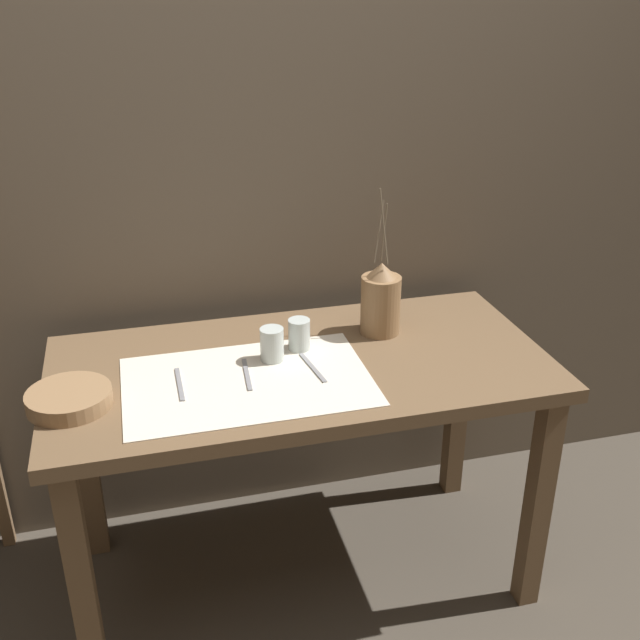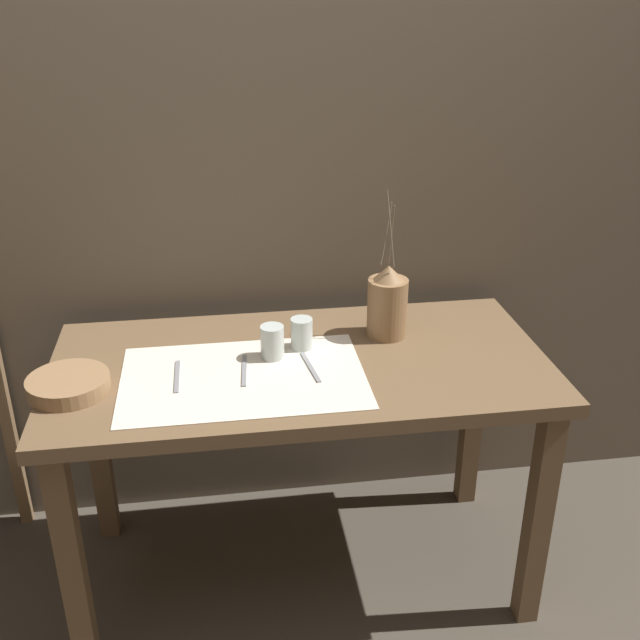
{
  "view_description": "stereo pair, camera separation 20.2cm",
  "coord_description": "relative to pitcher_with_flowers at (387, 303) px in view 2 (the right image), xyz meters",
  "views": [
    {
      "loc": [
        -0.41,
        -1.77,
        1.73
      ],
      "look_at": [
        0.06,
        0.0,
        0.88
      ],
      "focal_mm": 42.0,
      "sensor_mm": 36.0,
      "label": 1
    },
    {
      "loc": [
        -0.21,
        -1.81,
        1.73
      ],
      "look_at": [
        0.06,
        0.0,
        0.88
      ],
      "focal_mm": 42.0,
      "sensor_mm": 36.0,
      "label": 2
    }
  ],
  "objects": [
    {
      "name": "glass_tumbler_far",
      "position": [
        -0.26,
        -0.05,
        -0.05
      ],
      "size": [
        0.06,
        0.06,
        0.09
      ],
      "color": "#B7C1BC",
      "rests_on": "wooden_table"
    },
    {
      "name": "fork_outer",
      "position": [
        -0.25,
        -0.17,
        -0.1
      ],
      "size": [
        0.04,
        0.17,
        0.0
      ],
      "color": "gray",
      "rests_on": "wooden_table"
    },
    {
      "name": "stone_wall_back",
      "position": [
        -0.27,
        0.32,
        0.34
      ],
      "size": [
        7.0,
        0.06,
        2.4
      ],
      "color": "brown",
      "rests_on": "ground_plane"
    },
    {
      "name": "linen_cloth",
      "position": [
        -0.43,
        -0.2,
        -0.1
      ],
      "size": [
        0.64,
        0.42,
        0.0
      ],
      "color": "beige",
      "rests_on": "wooden_table"
    },
    {
      "name": "fork_inner",
      "position": [
        -0.6,
        -0.17,
        -0.1
      ],
      "size": [
        0.01,
        0.17,
        0.0
      ],
      "color": "gray",
      "rests_on": "wooden_table"
    },
    {
      "name": "glass_tumbler_near",
      "position": [
        -0.34,
        -0.1,
        -0.05
      ],
      "size": [
        0.07,
        0.07,
        0.09
      ],
      "color": "#B7C1BC",
      "rests_on": "wooden_table"
    },
    {
      "name": "pitcher_with_flowers",
      "position": [
        0.0,
        0.0,
        0.0
      ],
      "size": [
        0.12,
        0.12,
        0.44
      ],
      "color": "olive",
      "rests_on": "wooden_table"
    },
    {
      "name": "ground_plane",
      "position": [
        -0.27,
        -0.12,
        -0.86
      ],
      "size": [
        12.0,
        12.0,
        0.0
      ],
      "primitive_type": "plane",
      "color": "#473F35"
    },
    {
      "name": "knife_center",
      "position": [
        -0.43,
        -0.16,
        -0.1
      ],
      "size": [
        0.02,
        0.17,
        0.0
      ],
      "color": "gray",
      "rests_on": "wooden_table"
    },
    {
      "name": "wooden_table",
      "position": [
        -0.27,
        -0.12,
        -0.2
      ],
      "size": [
        1.37,
        0.67,
        0.76
      ],
      "color": "brown",
      "rests_on": "ground_plane"
    },
    {
      "name": "wooden_bowl",
      "position": [
        -0.88,
        -0.2,
        -0.08
      ],
      "size": [
        0.21,
        0.21,
        0.04
      ],
      "color": "#8E6B47",
      "rests_on": "wooden_table"
    }
  ]
}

